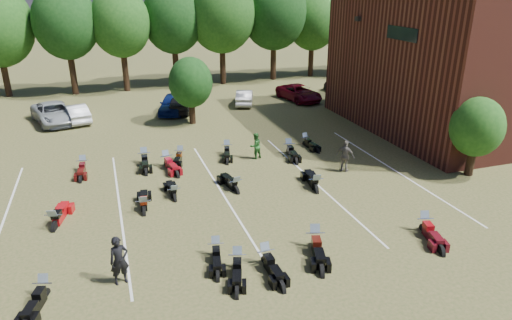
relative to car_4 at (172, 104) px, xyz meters
name	(u,v)px	position (x,y,z in m)	size (l,w,h in m)	color
ground	(302,212)	(2.94, -18.88, -0.75)	(160.00, 160.00, 0.00)	brown
car_1	(76,113)	(-7.29, -0.15, -0.08)	(1.44, 4.12, 1.36)	silver
car_2	(54,113)	(-8.85, 0.11, -0.01)	(2.48, 5.38, 1.50)	#9CA1A4
car_3	(180,104)	(0.63, 0.18, -0.08)	(1.88, 4.62, 1.34)	black
car_4	(172,104)	(0.00, 0.00, 0.00)	(1.78, 4.42, 1.51)	#0C1A55
car_5	(244,97)	(6.31, 0.73, -0.12)	(1.35, 3.86, 1.27)	#B7B8B3
car_6	(299,93)	(11.31, 0.48, -0.07)	(2.27, 4.93, 1.37)	#550413
car_7	(344,86)	(16.38, 1.41, 0.01)	(2.15, 5.29, 1.53)	#3C3D42
person_black	(119,261)	(-5.32, -21.69, 0.16)	(0.67, 0.44, 1.83)	black
person_green	(255,146)	(3.08, -11.73, 0.04)	(0.77, 0.60, 1.59)	#276726
person_grey	(345,156)	(7.18, -15.23, 0.15)	(1.06, 0.44, 1.81)	#625B54
motorcycle_1	(45,297)	(-7.84, -21.70, -0.75)	(0.68, 2.14, 1.19)	black
motorcycle_2	(216,256)	(-1.73, -21.13, -0.75)	(0.65, 2.03, 1.13)	black
motorcycle_3	(238,268)	(-1.17, -22.19, -0.75)	(0.69, 2.16, 1.20)	black
motorcycle_4	(266,264)	(-0.10, -22.30, -0.75)	(0.70, 2.20, 1.23)	black
motorcycle_5	(314,247)	(2.17, -21.82, -0.75)	(0.78, 2.45, 1.37)	black
motorcycle_6	(423,231)	(7.13, -22.21, -0.75)	(0.74, 2.31, 1.29)	#4C0A13
motorcycle_7	(56,229)	(-7.81, -16.87, -0.75)	(0.77, 2.41, 1.34)	#A00B0F
motorcycle_8	(144,213)	(-4.01, -16.68, -0.75)	(0.73, 2.28, 1.27)	black
motorcycle_9	(175,200)	(-2.46, -15.73, -0.75)	(0.66, 2.08, 1.16)	black
motorcycle_10	(236,192)	(0.63, -15.88, -0.75)	(0.72, 2.25, 1.26)	black
motorcycle_12	(316,191)	(4.51, -17.09, -0.75)	(0.78, 2.45, 1.37)	black
motorcycle_14	(84,170)	(-6.71, -10.37, -0.75)	(0.70, 2.19, 1.22)	#420909
motorcycle_15	(167,166)	(-2.17, -11.27, -0.75)	(0.75, 2.36, 1.31)	maroon
motorcycle_16	(145,163)	(-3.33, -10.38, -0.75)	(0.75, 2.36, 1.32)	black
motorcycle_17	(180,159)	(-1.24, -10.45, -0.75)	(0.67, 2.09, 1.16)	black
motorcycle_18	(227,154)	(1.65, -10.46, -0.75)	(0.70, 2.20, 1.22)	black
motorcycle_19	(289,153)	(5.30, -11.62, -0.75)	(0.75, 2.34, 1.31)	black
motorcycle_20	(305,145)	(6.91, -10.57, -0.75)	(0.65, 2.03, 1.13)	black
tree_line	(172,21)	(1.94, 10.12, 5.56)	(56.00, 6.00, 9.79)	black
young_tree_near_building	(477,127)	(13.44, -17.88, 2.00)	(2.80, 2.80, 4.16)	black
young_tree_midfield	(191,82)	(0.94, -3.38, 2.34)	(3.20, 3.20, 4.70)	black
parking_lines	(223,194)	(-0.06, -15.88, -0.75)	(20.10, 14.00, 0.01)	silver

